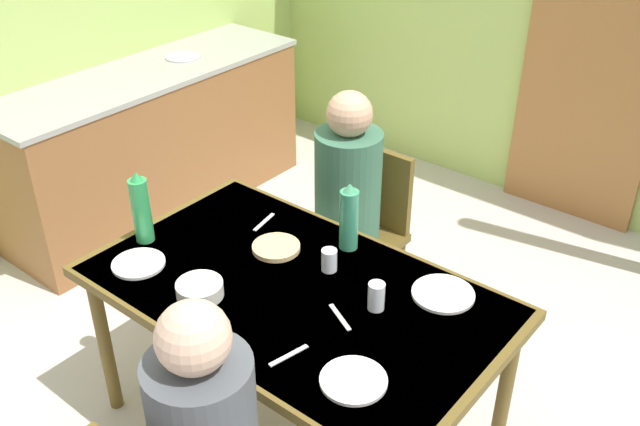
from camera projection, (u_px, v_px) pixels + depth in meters
ground_plane at (286, 367)px, 3.30m from camera, size 5.82×5.82×0.00m
door_wooden at (595, 57)px, 3.98m from camera, size 0.80×0.05×2.00m
kitchen_counter at (154, 142)px, 4.31m from camera, size 0.61×1.96×0.91m
dining_table at (294, 303)px, 2.63m from camera, size 1.54×0.92×0.74m
chair_far_diner at (362, 226)px, 3.41m from camera, size 0.40×0.40×0.87m
person_far_diner at (346, 185)px, 3.17m from camera, size 0.30×0.37×0.77m
water_bottle_green_near at (141, 209)px, 2.79m from camera, size 0.07×0.07×0.31m
water_bottle_green_far at (349, 218)px, 2.76m from camera, size 0.07×0.07×0.29m
serving_bowl_center at (200, 289)px, 2.54m from camera, size 0.17×0.17×0.05m
dinner_plate_near_left at (443, 294)px, 2.56m from camera, size 0.23×0.23×0.01m
dinner_plate_near_right at (354, 380)px, 2.19m from camera, size 0.21×0.21×0.01m
dinner_plate_far_center at (139, 264)px, 2.72m from camera, size 0.20×0.20×0.01m
drinking_glass_by_near_diner at (376, 296)px, 2.47m from camera, size 0.06×0.06×0.10m
drinking_glass_by_far_diner at (329, 260)px, 2.67m from camera, size 0.06×0.06×0.09m
bread_plate_sliced at (276, 247)px, 2.80m from camera, size 0.19×0.19×0.02m
cutlery_knife_near at (340, 317)px, 2.45m from camera, size 0.14×0.08×0.00m
cutlery_fork_near at (264, 222)px, 2.98m from camera, size 0.05×0.15×0.00m
cutlery_knife_far at (289, 355)px, 2.29m from camera, size 0.05×0.15×0.00m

